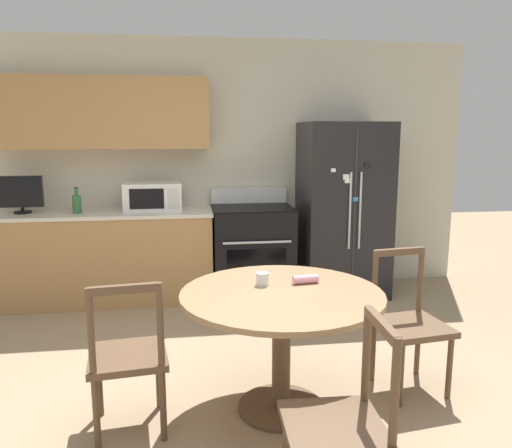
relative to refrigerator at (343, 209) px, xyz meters
name	(u,v)px	position (x,y,z in m)	size (l,w,h in m)	color
ground_plane	(259,418)	(-1.19, -2.22, -0.88)	(14.00, 14.00, 0.00)	#9E8466
back_wall	(194,154)	(-1.50, 0.37, 0.56)	(5.20, 0.44, 2.60)	beige
kitchen_counter	(108,256)	(-2.37, 0.07, -0.43)	(2.07, 0.64, 0.90)	#AD7F4C
refrigerator	(343,209)	(0.00, 0.00, 0.00)	(0.85, 0.74, 1.76)	black
oven_range	(252,250)	(-0.93, 0.04, -0.41)	(0.80, 0.68, 1.08)	black
microwave	(153,196)	(-1.91, 0.08, 0.16)	(0.55, 0.36, 0.27)	white
countertop_tv	(21,193)	(-3.13, 0.06, 0.21)	(0.39, 0.16, 0.36)	black
counter_bottle	(77,204)	(-2.61, -0.02, 0.12)	(0.08, 0.08, 0.25)	#2D6B38
dining_table	(282,316)	(-1.05, -2.14, -0.28)	(1.19, 1.19, 0.74)	#997551
dining_chair_right	(409,324)	(-0.17, -1.99, -0.44)	(0.47, 0.47, 0.90)	brown
dining_chair_left	(128,358)	(-1.92, -2.24, -0.44)	(0.47, 0.47, 0.90)	brown
dining_chair_near	(340,426)	(-0.96, -3.03, -0.44)	(0.44, 0.44, 0.90)	brown
candle_glass	(262,280)	(-1.14, -1.99, -0.10)	(0.08, 0.08, 0.08)	silver
folded_napkin	(306,279)	(-0.87, -2.00, -0.11)	(0.16, 0.07, 0.05)	pink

